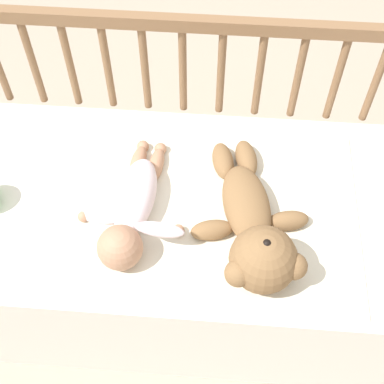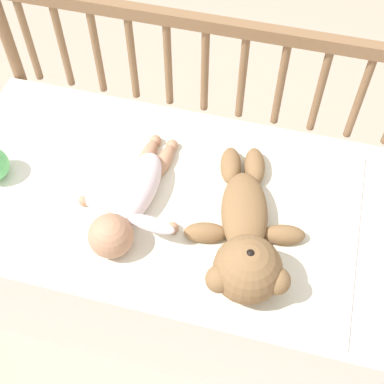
# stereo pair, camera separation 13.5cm
# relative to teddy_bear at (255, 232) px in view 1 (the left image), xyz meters

# --- Properties ---
(ground_plane) EXTENTS (12.00, 12.00, 0.00)m
(ground_plane) POSITION_rel_teddy_bear_xyz_m (-0.16, 0.11, -0.51)
(ground_plane) COLOR tan
(crib_mattress) EXTENTS (1.34, 0.64, 0.45)m
(crib_mattress) POSITION_rel_teddy_bear_xyz_m (-0.16, 0.11, -0.29)
(crib_mattress) COLOR white
(crib_mattress) RESTS_ON ground_plane
(crib_rail) EXTENTS (1.34, 0.04, 0.77)m
(crib_rail) POSITION_rel_teddy_bear_xyz_m (-0.16, 0.45, 0.05)
(crib_rail) COLOR brown
(crib_rail) RESTS_ON ground_plane
(blanket) EXTENTS (0.84, 0.57, 0.01)m
(blanket) POSITION_rel_teddy_bear_xyz_m (-0.15, 0.10, -0.06)
(blanket) COLOR silver
(blanket) RESTS_ON crib_mattress
(teddy_bear) EXTENTS (0.30, 0.48, 0.16)m
(teddy_bear) POSITION_rel_teddy_bear_xyz_m (0.00, 0.00, 0.00)
(teddy_bear) COLOR olive
(teddy_bear) RESTS_ON crib_mattress
(baby) EXTENTS (0.29, 0.42, 0.11)m
(baby) POSITION_rel_teddy_bear_xyz_m (-0.31, 0.05, -0.02)
(baby) COLOR white
(baby) RESTS_ON crib_mattress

